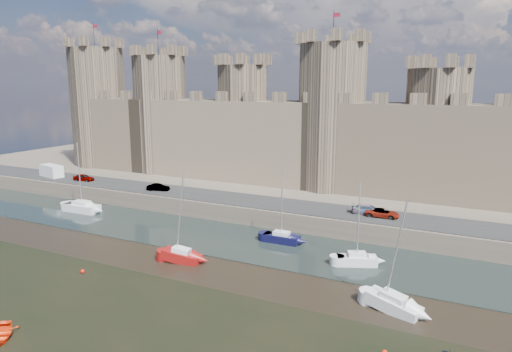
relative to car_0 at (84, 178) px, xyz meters
The scene contains 17 objects.
ground 50.83m from the car_0, 41.24° to the right, with size 160.00×160.00×0.00m, color black.
water_channel 39.42m from the car_0, 13.91° to the right, with size 160.00×12.00×0.08m, color black.
quay 46.52m from the car_0, 34.84° to the left, with size 160.00×60.00×2.50m, color #4C443A.
road 38.15m from the car_0, ahead, with size 160.00×7.00×0.10m, color black.
castle 41.13m from the car_0, 21.21° to the left, with size 108.50×11.00×29.00m.
car_0 is the anchor object (origin of this frame).
car_1 16.55m from the car_0, ahead, with size 1.25×3.59×1.18m, color gray.
car_2 49.78m from the car_0, ahead, with size 1.77×4.35×1.26m, color gray.
car_3 51.71m from the car_0, ahead, with size 1.94×4.21×1.17m, color gray.
van 8.09m from the car_0, behind, with size 5.19×2.07×2.26m, color silver.
sailboat_0 11.90m from the car_0, 45.65° to the right, with size 5.79×2.40×10.71m.
sailboat_1 41.87m from the car_0, 10.56° to the right, with size 4.49×1.80×8.95m.
sailboat_2 52.37m from the car_0, 11.79° to the right, with size 4.56×3.19×9.17m.
sailboat_4 38.22m from the car_0, 28.40° to the right, with size 4.58×2.40×10.20m.
sailboat_5 59.76m from the car_0, 18.88° to the right, with size 5.05×3.09×10.20m.
dinghy_0 47.94m from the car_0, 51.05° to the right, with size 2.43×0.71×3.41m, color #EF3A0E.
buoy_1 36.45m from the car_0, 44.07° to the right, with size 0.43×0.43×0.43m, color red.
Camera 1 is at (23.70, -23.83, 19.32)m, focal length 32.00 mm.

